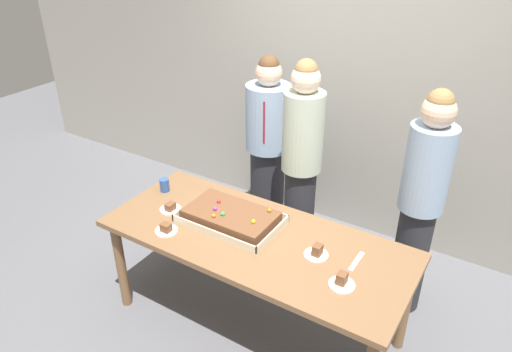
# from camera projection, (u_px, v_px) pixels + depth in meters

# --- Properties ---
(ground_plane) EXTENTS (12.00, 12.00, 0.00)m
(ground_plane) POSITION_uv_depth(u_px,v_px,m) (255.00, 323.00, 3.44)
(ground_plane) COLOR #5B5B60
(interior_back_panel) EXTENTS (8.00, 0.12, 3.00)m
(interior_back_panel) POSITION_uv_depth(u_px,v_px,m) (359.00, 66.00, 3.90)
(interior_back_panel) COLOR #9E998E
(interior_back_panel) RESTS_ON ground_plane
(party_table) EXTENTS (2.03, 0.85, 0.77)m
(party_table) POSITION_uv_depth(u_px,v_px,m) (255.00, 247.00, 3.11)
(party_table) COLOR brown
(party_table) RESTS_ON ground_plane
(sheet_cake) EXTENTS (0.67, 0.41, 0.12)m
(sheet_cake) POSITION_uv_depth(u_px,v_px,m) (231.00, 217.00, 3.19)
(sheet_cake) COLOR beige
(sheet_cake) RESTS_ON party_table
(plated_slice_near_left) EXTENTS (0.15, 0.15, 0.08)m
(plated_slice_near_left) POSITION_uv_depth(u_px,v_px,m) (317.00, 252.00, 2.89)
(plated_slice_near_left) COLOR white
(plated_slice_near_left) RESTS_ON party_table
(plated_slice_near_right) EXTENTS (0.15, 0.15, 0.07)m
(plated_slice_near_right) POSITION_uv_depth(u_px,v_px,m) (166.00, 229.00, 3.11)
(plated_slice_near_right) COLOR white
(plated_slice_near_right) RESTS_ON party_table
(plated_slice_far_left) EXTENTS (0.15, 0.15, 0.08)m
(plated_slice_far_left) POSITION_uv_depth(u_px,v_px,m) (342.00, 282.00, 2.66)
(plated_slice_far_left) COLOR white
(plated_slice_far_left) RESTS_ON party_table
(plated_slice_far_right) EXTENTS (0.15, 0.15, 0.06)m
(plated_slice_far_right) POSITION_uv_depth(u_px,v_px,m) (170.00, 208.00, 3.33)
(plated_slice_far_right) COLOR white
(plated_slice_far_right) RESTS_ON party_table
(drink_cup_nearest) EXTENTS (0.07, 0.07, 0.10)m
(drink_cup_nearest) POSITION_uv_depth(u_px,v_px,m) (164.00, 185.00, 3.55)
(drink_cup_nearest) COLOR #2D5199
(drink_cup_nearest) RESTS_ON party_table
(cake_server_utensil) EXTENTS (0.03, 0.20, 0.01)m
(cake_server_utensil) POSITION_uv_depth(u_px,v_px,m) (356.00, 261.00, 2.85)
(cake_server_utensil) COLOR silver
(cake_server_utensil) RESTS_ON party_table
(person_serving_front) EXTENTS (0.30, 0.30, 1.74)m
(person_serving_front) POSITION_uv_depth(u_px,v_px,m) (301.00, 165.00, 3.61)
(person_serving_front) COLOR #28282D
(person_serving_front) RESTS_ON ground_plane
(person_green_shirt_behind) EXTENTS (0.38, 0.38, 1.63)m
(person_green_shirt_behind) POSITION_uv_depth(u_px,v_px,m) (268.00, 147.00, 4.09)
(person_green_shirt_behind) COLOR #28282D
(person_green_shirt_behind) RESTS_ON ground_plane
(person_striped_tie_right) EXTENTS (0.30, 0.30, 1.69)m
(person_striped_tie_right) POSITION_uv_depth(u_px,v_px,m) (421.00, 202.00, 3.19)
(person_striped_tie_right) COLOR #28282D
(person_striped_tie_right) RESTS_ON ground_plane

